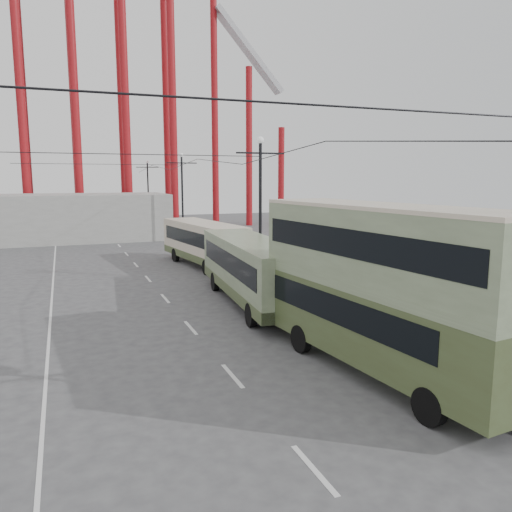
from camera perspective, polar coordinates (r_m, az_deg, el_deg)
name	(u,v)px	position (r m, az deg, el deg)	size (l,w,h in m)	color
ground	(312,423)	(14.73, 6.43, -18.47)	(160.00, 160.00, 0.00)	#434446
road_markings	(156,285)	(32.40, -11.35, -3.30)	(12.52, 120.00, 0.01)	silver
lamp_post_mid	(260,211)	(31.87, 0.49, 5.16)	(3.20, 0.44, 9.32)	black
lamp_post_far	(182,198)	(52.91, -8.41, 6.55)	(3.20, 0.44, 9.32)	black
lamp_post_distant	(148,193)	(74.51, -12.22, 7.10)	(3.20, 0.44, 9.32)	black
roller_coaster	(84,46)	(70.42, -19.04, 21.70)	(52.95, 5.00, 55.48)	maroon
fairground_shed	(64,217)	(58.70, -21.05, 4.15)	(22.00, 10.00, 5.00)	gray
double_decker_bus	(382,281)	(17.46, 14.16, -2.80)	(3.89, 11.19, 5.89)	#3E4927
single_decker_green	(252,268)	(26.87, -0.45, -1.39)	(3.74, 12.46, 3.47)	#687757
single_decker_cream	(204,242)	(38.69, -6.01, 1.65)	(4.12, 11.15, 3.38)	beige
pedestrian	(255,297)	(24.54, -0.14, -4.72)	(0.71, 0.47, 1.96)	black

